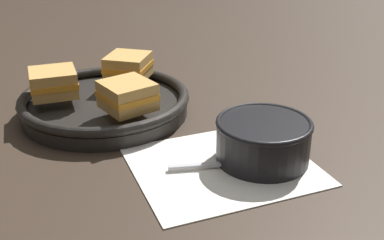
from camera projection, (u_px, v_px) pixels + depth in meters
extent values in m
plane|color=#382B21|center=(203.00, 151.00, 0.76)|extent=(4.00, 4.00, 0.00)
cube|color=white|center=(223.00, 165.00, 0.71)|extent=(0.26, 0.23, 0.00)
cylinder|color=black|center=(263.00, 142.00, 0.72)|extent=(0.14, 0.14, 0.06)
cylinder|color=orange|center=(264.00, 130.00, 0.71)|extent=(0.12, 0.12, 0.01)
torus|color=black|center=(264.00, 123.00, 0.70)|extent=(0.14, 0.14, 0.01)
cube|color=silver|center=(208.00, 165.00, 0.70)|extent=(0.12, 0.03, 0.01)
ellipsoid|color=silver|center=(266.00, 161.00, 0.71)|extent=(0.06, 0.04, 0.01)
cylinder|color=black|center=(106.00, 108.00, 0.88)|extent=(0.30, 0.30, 0.02)
torus|color=black|center=(105.00, 97.00, 0.87)|extent=(0.31, 0.31, 0.02)
cube|color=tan|center=(54.00, 90.00, 0.86)|extent=(0.08, 0.08, 0.02)
cube|color=orange|center=(53.00, 83.00, 0.85)|extent=(0.08, 0.08, 0.01)
cube|color=tan|center=(52.00, 75.00, 0.84)|extent=(0.08, 0.08, 0.02)
cube|color=tan|center=(128.00, 103.00, 0.80)|extent=(0.09, 0.10, 0.02)
cube|color=orange|center=(127.00, 95.00, 0.80)|extent=(0.10, 0.10, 0.01)
cube|color=tan|center=(127.00, 87.00, 0.79)|extent=(0.09, 0.10, 0.02)
cube|color=tan|center=(129.00, 73.00, 0.94)|extent=(0.11, 0.11, 0.02)
cube|color=orange|center=(128.00, 66.00, 0.93)|extent=(0.11, 0.11, 0.01)
cube|color=tan|center=(128.00, 59.00, 0.93)|extent=(0.11, 0.11, 0.02)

